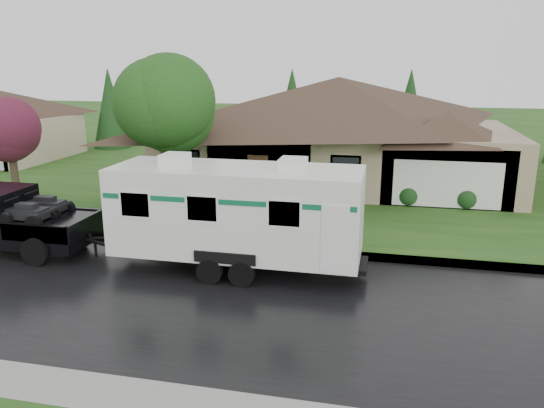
# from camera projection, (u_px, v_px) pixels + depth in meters

# --- Properties ---
(ground) EXTENTS (140.00, 140.00, 0.00)m
(ground) POSITION_uv_depth(u_px,v_px,m) (228.00, 273.00, 16.85)
(ground) COLOR #214A17
(ground) RESTS_ON ground
(road) EXTENTS (140.00, 8.00, 0.01)m
(road) POSITION_uv_depth(u_px,v_px,m) (207.00, 299.00, 14.96)
(road) COLOR black
(road) RESTS_ON ground
(curb) EXTENTS (140.00, 0.50, 0.15)m
(curb) POSITION_uv_depth(u_px,v_px,m) (246.00, 248.00, 18.95)
(curb) COLOR gray
(curb) RESTS_ON ground
(lawn) EXTENTS (140.00, 26.00, 0.15)m
(lawn) POSITION_uv_depth(u_px,v_px,m) (303.00, 176.00, 30.98)
(lawn) COLOR #214A17
(lawn) RESTS_ON ground
(house_main) EXTENTS (19.44, 10.80, 6.90)m
(house_main) POSITION_uv_depth(u_px,v_px,m) (343.00, 118.00, 28.50)
(house_main) COLOR tan
(house_main) RESTS_ON lawn
(tree_left_green) EXTENTS (3.99, 3.99, 6.61)m
(tree_left_green) POSITION_uv_depth(u_px,v_px,m) (164.00, 106.00, 21.81)
(tree_left_green) COLOR #382B1E
(tree_left_green) RESTS_ON lawn
(tree_red) EXTENTS (2.86, 2.86, 4.74)m
(tree_red) POSITION_uv_depth(u_px,v_px,m) (9.00, 131.00, 24.38)
(tree_red) COLOR #382B1E
(tree_red) RESTS_ON lawn
(shrub_row) EXTENTS (13.60, 1.00, 1.00)m
(shrub_row) POSITION_uv_depth(u_px,v_px,m) (326.00, 190.00, 25.03)
(shrub_row) COLOR #143814
(shrub_row) RESTS_ON lawn
(travel_trailer) EXTENTS (8.25, 2.90, 3.70)m
(travel_trailer) POSITION_uv_depth(u_px,v_px,m) (237.00, 210.00, 16.70)
(travel_trailer) COLOR white
(travel_trailer) RESTS_ON ground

